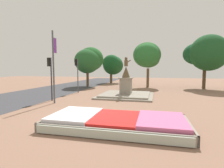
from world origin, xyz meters
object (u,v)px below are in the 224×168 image
at_px(flower_planter, 116,122).
at_px(traffic_light_far_corner, 77,69).
at_px(statue_monument, 126,91).
at_px(traffic_light_mid_block, 50,71).
at_px(banner_pole, 54,65).

distance_m(flower_planter, traffic_light_far_corner, 13.67).
bearing_deg(statue_monument, traffic_light_mid_block, -146.41).
bearing_deg(banner_pole, traffic_light_far_corner, 97.69).
xyz_separation_m(flower_planter, traffic_light_far_corner, (-7.43, 11.18, 2.59)).
relative_size(traffic_light_mid_block, traffic_light_far_corner, 0.97).
distance_m(flower_planter, traffic_light_mid_block, 9.81).
xyz_separation_m(statue_monument, banner_pole, (-5.40, -5.15, 2.71)).
bearing_deg(traffic_light_far_corner, banner_pole, -82.31).
bearing_deg(traffic_light_far_corner, flower_planter, -56.40).
bearing_deg(statue_monument, traffic_light_far_corner, 169.21).
distance_m(flower_planter, banner_pole, 8.70).
relative_size(flower_planter, traffic_light_far_corner, 1.74).
distance_m(traffic_light_far_corner, banner_pole, 6.41).
height_order(flower_planter, banner_pole, banner_pole).
relative_size(statue_monument, banner_pole, 0.93).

